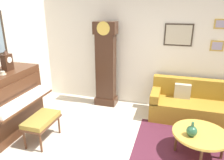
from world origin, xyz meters
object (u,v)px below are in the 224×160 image
at_px(piano, 7,104).
at_px(green_jug, 192,131).
at_px(coffee_table, 200,134).
at_px(piano_bench, 41,121).
at_px(grandfather_clock, 106,67).
at_px(couch, 195,105).
at_px(teacup, 3,73).
at_px(mantel_clock, 7,61).

height_order(piano, green_jug, piano).
distance_m(coffee_table, green_jug, 0.23).
height_order(piano_bench, grandfather_clock, grandfather_clock).
xyz_separation_m(piano, couch, (3.48, 1.60, -0.30)).
height_order(piano, grandfather_clock, grandfather_clock).
distance_m(piano_bench, green_jug, 2.55).
bearing_deg(piano, green_jug, 3.34).
bearing_deg(coffee_table, piano_bench, -171.88).
bearing_deg(piano_bench, teacup, -179.19).
height_order(piano_bench, couch, couch).
relative_size(piano_bench, teacup, 6.03).
bearing_deg(green_jug, piano, -176.66).
bearing_deg(piano_bench, mantel_clock, 162.53).
bearing_deg(coffee_table, mantel_clock, -177.64).
xyz_separation_m(piano, coffee_table, (3.46, 0.32, -0.22)).
distance_m(couch, green_jug, 1.43).
xyz_separation_m(piano_bench, mantel_clock, (-0.77, 0.24, 0.98)).
xyz_separation_m(piano, green_jug, (3.31, 0.19, -0.11)).
bearing_deg(couch, piano, -155.36).
bearing_deg(teacup, grandfather_clock, 54.96).
relative_size(piano, coffee_table, 1.64).
distance_m(piano, mantel_clock, 0.79).
xyz_separation_m(coffee_table, teacup, (-3.35, -0.39, 0.85)).
distance_m(teacup, green_jug, 3.30).
relative_size(grandfather_clock, teacup, 17.50).
relative_size(piano, couch, 0.76).
xyz_separation_m(mantel_clock, teacup, (0.10, -0.25, -0.15)).
bearing_deg(teacup, couch, 26.28).
height_order(piano_bench, teacup, teacup).
bearing_deg(coffee_table, green_jug, -138.93).
bearing_deg(green_jug, grandfather_clock, 140.73).
height_order(piano, couch, piano).
height_order(grandfather_clock, mantel_clock, grandfather_clock).
distance_m(coffee_table, teacup, 3.48).
relative_size(piano, grandfather_clock, 0.71).
distance_m(piano, teacup, 0.64).
height_order(piano_bench, coffee_table, piano_bench).
relative_size(coffee_table, green_jug, 3.67).
bearing_deg(piano_bench, coffee_table, 8.12).
height_order(grandfather_clock, coffee_table, grandfather_clock).
distance_m(piano, coffee_table, 3.48).
distance_m(piano, grandfather_clock, 2.27).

